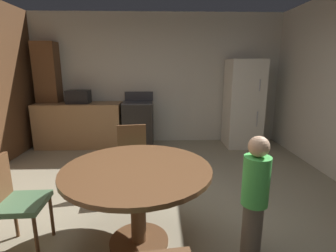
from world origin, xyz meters
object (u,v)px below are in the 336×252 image
at_px(microwave, 79,97).
at_px(refrigerator, 243,104).
at_px(dining_table, 137,183).
at_px(chair_west, 13,198).
at_px(person_child, 255,195).
at_px(chair_north, 133,154).
at_px(oven_range, 139,124).

bearing_deg(microwave, refrigerator, -0.86).
distance_m(dining_table, chair_west, 1.09).
distance_m(chair_west, person_child, 2.08).
bearing_deg(chair_north, dining_table, -0.00).
distance_m(oven_range, chair_north, 1.98).
bearing_deg(microwave, chair_north, -57.15).
relative_size(oven_range, refrigerator, 0.62).
distance_m(microwave, dining_table, 3.39).
distance_m(chair_north, chair_west, 1.45).
height_order(dining_table, person_child, person_child).
bearing_deg(dining_table, chair_north, 98.42).
relative_size(microwave, dining_table, 0.33).
xyz_separation_m(oven_range, refrigerator, (2.15, -0.05, 0.41)).
height_order(oven_range, chair_west, oven_range).
distance_m(microwave, person_child, 4.07).
bearing_deg(person_child, oven_range, -58.07).
height_order(oven_range, microwave, microwave).
xyz_separation_m(dining_table, chair_west, (-1.08, -0.04, -0.11)).
bearing_deg(oven_range, dining_table, -85.39).
bearing_deg(chair_west, microwave, 94.29).
distance_m(refrigerator, person_child, 3.33).
relative_size(microwave, chair_west, 0.51).
distance_m(oven_range, person_child, 3.47).
xyz_separation_m(oven_range, chair_north, (0.09, -1.98, 0.03)).
xyz_separation_m(oven_range, chair_west, (-0.84, -3.09, 0.03)).
relative_size(refrigerator, microwave, 4.00).
xyz_separation_m(refrigerator, microwave, (-3.33, 0.05, 0.15)).
distance_m(dining_table, person_child, 1.01).
height_order(refrigerator, person_child, refrigerator).
height_order(microwave, person_child, microwave).
bearing_deg(chair_west, dining_table, 0.00).
xyz_separation_m(oven_range, person_child, (1.24, -3.24, 0.11)).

